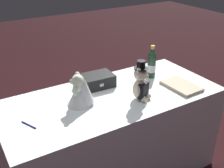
{
  "coord_description": "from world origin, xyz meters",
  "views": [
    {
      "loc": [
        -0.95,
        -1.58,
        1.79
      ],
      "look_at": [
        0.0,
        0.0,
        0.87
      ],
      "focal_mm": 44.7,
      "sensor_mm": 36.0,
      "label": 1
    }
  ],
  "objects": [
    {
      "name": "champagne_bottle",
      "position": [
        0.46,
        0.12,
        0.89
      ],
      "size": [
        0.07,
        0.07,
        0.28
      ],
      "color": "#1C3826",
      "rests_on": "reception_table"
    },
    {
      "name": "signing_pen",
      "position": [
        -0.65,
        -0.05,
        0.77
      ],
      "size": [
        0.06,
        0.13,
        0.01
      ],
      "color": "navy",
      "rests_on": "reception_table"
    },
    {
      "name": "teddy_bear_bride",
      "position": [
        -0.25,
        0.01,
        0.87
      ],
      "size": [
        0.21,
        0.19,
        0.24
      ],
      "color": "white",
      "rests_on": "reception_table"
    },
    {
      "name": "gift_case_black",
      "position": [
        -0.03,
        0.2,
        0.82
      ],
      "size": [
        0.29,
        0.19,
        0.1
      ],
      "color": "black",
      "rests_on": "reception_table"
    },
    {
      "name": "guestbook",
      "position": [
        0.55,
        -0.17,
        0.78
      ],
      "size": [
        0.21,
        0.31,
        0.02
      ],
      "primitive_type": "cube",
      "rotation": [
        0.0,
        0.0,
        0.04
      ],
      "color": "tan",
      "rests_on": "reception_table"
    },
    {
      "name": "teddy_bear_groom",
      "position": [
        0.16,
        -0.15,
        0.89
      ],
      "size": [
        0.14,
        0.14,
        0.3
      ],
      "color": "beige",
      "rests_on": "reception_table"
    },
    {
      "name": "reception_table",
      "position": [
        0.0,
        0.0,
        0.38
      ],
      "size": [
        1.68,
        0.75,
        0.77
      ],
      "primitive_type": "cube",
      "color": "white",
      "rests_on": "ground_plane"
    }
  ]
}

